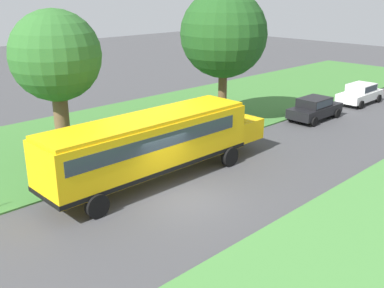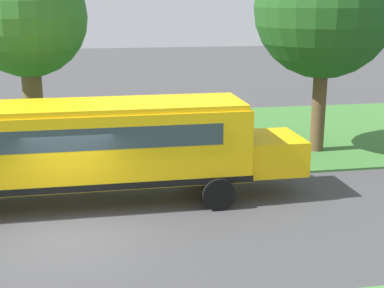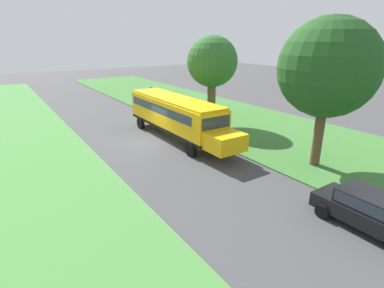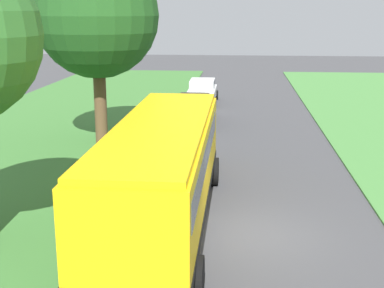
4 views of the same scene
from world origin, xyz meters
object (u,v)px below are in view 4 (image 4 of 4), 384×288
at_px(school_bus, 164,163).
at_px(car_white_middle, 202,90).
at_px(car_black_nearest, 194,107).
at_px(oak_tree_roadside_mid, 95,17).

height_order(school_bus, car_white_middle, school_bus).
bearing_deg(car_black_nearest, oak_tree_roadside_mid, -128.16).
xyz_separation_m(school_bus, car_black_nearest, (-0.40, 14.59, -1.05)).
height_order(school_bus, car_black_nearest, school_bus).
height_order(car_black_nearest, oak_tree_roadside_mid, oak_tree_roadside_mid).
bearing_deg(car_white_middle, car_black_nearest, -90.00).
bearing_deg(car_white_middle, school_bus, -88.91).
distance_m(car_black_nearest, oak_tree_roadside_mid, 8.12).
distance_m(school_bus, oak_tree_roadside_mid, 11.19).
bearing_deg(school_bus, oak_tree_roadside_mid, 114.70).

